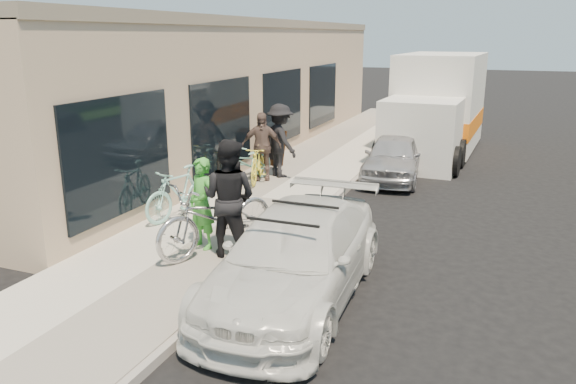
% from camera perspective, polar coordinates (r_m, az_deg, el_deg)
% --- Properties ---
extents(ground, '(120.00, 120.00, 0.00)m').
position_cam_1_polar(ground, '(9.67, 0.77, -7.22)').
color(ground, black).
rests_on(ground, ground).
extents(sidewalk, '(3.00, 34.00, 0.15)m').
position_cam_1_polar(sidewalk, '(12.98, -2.76, -0.84)').
color(sidewalk, beige).
rests_on(sidewalk, ground).
extents(curb, '(0.12, 34.00, 0.13)m').
position_cam_1_polar(curb, '(12.45, 3.76, -1.63)').
color(curb, gray).
rests_on(curb, ground).
extents(storefront, '(3.60, 20.00, 4.22)m').
position_cam_1_polar(storefront, '(18.43, -5.69, 10.49)').
color(storefront, tan).
rests_on(storefront, ground).
extents(bike_rack, '(0.21, 0.57, 0.83)m').
position_cam_1_polar(bike_rack, '(13.52, -6.27, 2.26)').
color(bike_rack, black).
rests_on(bike_rack, sidewalk).
extents(sandwich_board, '(0.74, 0.74, 0.98)m').
position_cam_1_polar(sandwich_board, '(16.05, -1.64, 4.49)').
color(sandwich_board, black).
rests_on(sandwich_board, sidewalk).
extents(sedan_white, '(2.02, 4.61, 1.36)m').
position_cam_1_polar(sedan_white, '(8.17, 0.76, -6.62)').
color(sedan_white, silver).
rests_on(sedan_white, ground).
extents(sedan_silver, '(1.69, 3.67, 1.22)m').
position_cam_1_polar(sedan_silver, '(15.34, 10.71, 3.53)').
color(sedan_silver, '#A9A9AF').
rests_on(sedan_silver, ground).
extents(moving_truck, '(2.64, 6.54, 3.18)m').
position_cam_1_polar(moving_truck, '(19.06, 14.85, 8.06)').
color(moving_truck, silver).
rests_on(moving_truck, ground).
extents(tandem_bike, '(1.75, 2.52, 1.25)m').
position_cam_1_polar(tandem_bike, '(9.63, -7.21, -2.50)').
color(tandem_bike, '#B8B7BA').
rests_on(tandem_bike, sidewalk).
extents(woman_rider, '(0.69, 0.58, 1.60)m').
position_cam_1_polar(woman_rider, '(9.81, -8.72, -1.16)').
color(woman_rider, green).
rests_on(woman_rider, sidewalk).
extents(man_standing, '(0.98, 0.77, 1.99)m').
position_cam_1_polar(man_standing, '(9.37, -6.01, -0.63)').
color(man_standing, black).
rests_on(man_standing, sidewalk).
extents(cruiser_bike_a, '(0.95, 1.84, 1.06)m').
position_cam_1_polar(cruiser_bike_a, '(11.56, -10.99, -0.08)').
color(cruiser_bike_a, '#8ED4C7').
rests_on(cruiser_bike_a, sidewalk).
extents(cruiser_bike_b, '(1.02, 2.03, 1.02)m').
position_cam_1_polar(cruiser_bike_b, '(14.13, -4.05, 2.94)').
color(cruiser_bike_b, '#8ED4C7').
rests_on(cruiser_bike_b, sidewalk).
extents(cruiser_bike_c, '(0.82, 1.66, 0.96)m').
position_cam_1_polar(cruiser_bike_c, '(14.20, -3.10, 2.90)').
color(cruiser_bike_c, yellow).
rests_on(cruiser_bike_c, sidewalk).
extents(bystander_a, '(1.42, 1.29, 1.91)m').
position_cam_1_polar(bystander_a, '(14.68, -0.81, 5.24)').
color(bystander_a, black).
rests_on(bystander_a, sidewalk).
extents(bystander_b, '(1.11, 0.76, 1.74)m').
position_cam_1_polar(bystander_b, '(14.38, -2.72, 4.67)').
color(bystander_b, brown).
rests_on(bystander_b, sidewalk).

